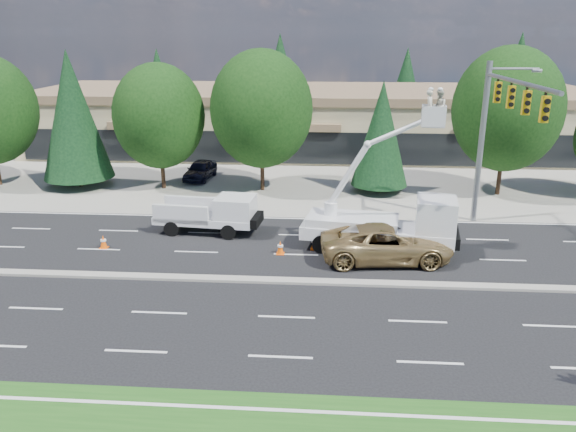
# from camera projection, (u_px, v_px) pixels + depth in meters

# --- Properties ---
(ground) EXTENTS (140.00, 140.00, 0.00)m
(ground) POSITION_uv_depth(u_px,v_px,m) (292.00, 282.00, 24.66)
(ground) COLOR black
(ground) RESTS_ON ground
(concrete_apron) EXTENTS (140.00, 22.00, 0.01)m
(concrete_apron) POSITION_uv_depth(u_px,v_px,m) (308.00, 173.00, 43.61)
(concrete_apron) COLOR gray
(concrete_apron) RESTS_ON ground
(road_median) EXTENTS (120.00, 0.55, 0.12)m
(road_median) POSITION_uv_depth(u_px,v_px,m) (292.00, 281.00, 24.64)
(road_median) COLOR gray
(road_median) RESTS_ON ground
(strip_mall) EXTENTS (50.40, 15.40, 5.50)m
(strip_mall) POSITION_uv_depth(u_px,v_px,m) (312.00, 118.00, 52.18)
(strip_mall) COLOR tan
(strip_mall) RESTS_ON ground
(tree_front_b) EXTENTS (4.78, 4.78, 9.42)m
(tree_front_b) POSITION_uv_depth(u_px,v_px,m) (73.00, 115.00, 38.36)
(tree_front_b) COLOR #332114
(tree_front_b) RESTS_ON ground
(tree_front_c) EXTENTS (6.20, 6.20, 8.60)m
(tree_front_c) POSITION_uv_depth(u_px,v_px,m) (159.00, 116.00, 37.97)
(tree_front_c) COLOR #332114
(tree_front_c) RESTS_ON ground
(tree_front_d) EXTENTS (6.85, 6.85, 9.51)m
(tree_front_d) POSITION_uv_depth(u_px,v_px,m) (261.00, 109.00, 37.33)
(tree_front_d) COLOR #332114
(tree_front_d) RESTS_ON ground
(tree_front_e) EXTENTS (3.81, 3.81, 7.51)m
(tree_front_e) POSITION_uv_depth(u_px,v_px,m) (381.00, 134.00, 37.28)
(tree_front_e) COLOR #332114
(tree_front_e) RESTS_ON ground
(tree_front_f) EXTENTS (7.02, 7.02, 9.74)m
(tree_front_f) POSITION_uv_depth(u_px,v_px,m) (507.00, 109.00, 36.22)
(tree_front_f) COLOR #332114
(tree_front_f) RESTS_ON ground
(tree_back_a) EXTENTS (4.43, 4.43, 8.74)m
(tree_back_a) POSITION_uv_depth(u_px,v_px,m) (159.00, 85.00, 64.20)
(tree_back_a) COLOR #332114
(tree_back_a) RESTS_ON ground
(tree_back_b) EXTENTS (5.26, 5.26, 10.36)m
(tree_back_b) POSITION_uv_depth(u_px,v_px,m) (280.00, 78.00, 62.99)
(tree_back_b) COLOR #332114
(tree_back_b) RESTS_ON ground
(tree_back_c) EXTENTS (4.50, 4.50, 8.88)m
(tree_back_c) POSITION_uv_depth(u_px,v_px,m) (406.00, 86.00, 62.30)
(tree_back_c) COLOR #332114
(tree_back_c) RESTS_ON ground
(tree_back_d) EXTENTS (5.34, 5.34, 10.52)m
(tree_back_d) POSITION_uv_depth(u_px,v_px,m) (517.00, 78.00, 61.22)
(tree_back_d) COLOR #332114
(tree_back_d) RESTS_ON ground
(signal_mast) EXTENTS (2.76, 10.16, 9.00)m
(signal_mast) POSITION_uv_depth(u_px,v_px,m) (496.00, 122.00, 28.77)
(signal_mast) COLOR gray
(signal_mast) RESTS_ON ground
(utility_pickup) EXTENTS (5.59, 2.56, 2.08)m
(utility_pickup) POSITION_uv_depth(u_px,v_px,m) (213.00, 217.00, 30.54)
(utility_pickup) COLOR white
(utility_pickup) RESTS_ON ground
(bucket_truck) EXTENTS (7.73, 3.33, 8.08)m
(bucket_truck) POSITION_uv_depth(u_px,v_px,m) (392.00, 218.00, 27.68)
(bucket_truck) COLOR white
(bucket_truck) RESTS_ON ground
(traffic_cone_a) EXTENTS (0.40, 0.40, 0.70)m
(traffic_cone_a) POSITION_uv_depth(u_px,v_px,m) (103.00, 242.00, 28.44)
(traffic_cone_a) COLOR #FF5A08
(traffic_cone_a) RESTS_ON ground
(traffic_cone_b) EXTENTS (0.40, 0.40, 0.70)m
(traffic_cone_b) POSITION_uv_depth(u_px,v_px,m) (280.00, 247.00, 27.70)
(traffic_cone_b) COLOR #FF5A08
(traffic_cone_b) RESTS_ON ground
(traffic_cone_c) EXTENTS (0.40, 0.40, 0.70)m
(traffic_cone_c) POSITION_uv_depth(u_px,v_px,m) (314.00, 243.00, 28.27)
(traffic_cone_c) COLOR #FF5A08
(traffic_cone_c) RESTS_ON ground
(traffic_cone_d) EXTENTS (0.40, 0.40, 0.70)m
(traffic_cone_d) POSITION_uv_depth(u_px,v_px,m) (425.00, 244.00, 28.13)
(traffic_cone_d) COLOR #FF5A08
(traffic_cone_d) RESTS_ON ground
(minivan) EXTENTS (6.49, 3.42, 1.74)m
(minivan) POSITION_uv_depth(u_px,v_px,m) (387.00, 243.00, 26.75)
(minivan) COLOR #A1834E
(minivan) RESTS_ON ground
(parked_car_west) EXTENTS (2.10, 4.29, 1.41)m
(parked_car_west) POSITION_uv_depth(u_px,v_px,m) (200.00, 170.00, 41.71)
(parked_car_west) COLOR black
(parked_car_west) RESTS_ON ground
(parked_car_east) EXTENTS (2.31, 4.44, 1.39)m
(parked_car_east) POSITION_uv_depth(u_px,v_px,m) (374.00, 166.00, 42.91)
(parked_car_east) COLOR black
(parked_car_east) RESTS_ON ground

